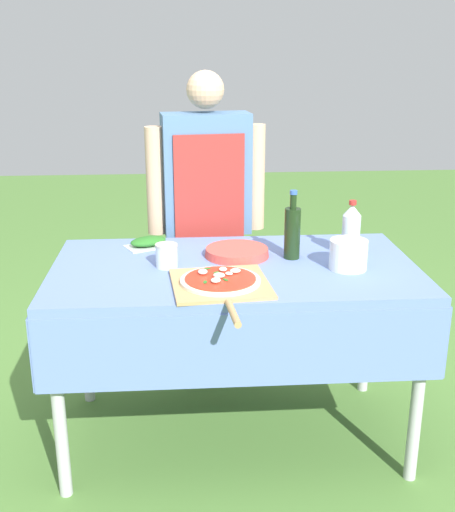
{
  "coord_description": "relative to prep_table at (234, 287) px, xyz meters",
  "views": [
    {
      "loc": [
        -0.2,
        -2.42,
        1.63
      ],
      "look_at": [
        -0.03,
        0.0,
        0.83
      ],
      "focal_mm": 45.0,
      "sensor_mm": 36.0,
      "label": 1
    }
  ],
  "objects": [
    {
      "name": "ground_plane",
      "position": [
        0.0,
        0.0,
        -0.7
      ],
      "size": [
        12.0,
        12.0,
        0.0
      ],
      "primitive_type": "plane",
      "color": "#517F38"
    },
    {
      "name": "prep_table",
      "position": [
        0.0,
        0.0,
        0.0
      ],
      "size": [
        1.48,
        0.82,
        0.79
      ],
      "color": "#607AB7",
      "rests_on": "ground"
    },
    {
      "name": "person_cook",
      "position": [
        -0.09,
        0.59,
        0.2
      ],
      "size": [
        0.57,
        0.23,
        1.52
      ],
      "rotation": [
        0.0,
        0.0,
        3.26
      ],
      "color": "#333D56",
      "rests_on": "ground"
    },
    {
      "name": "pizza_on_peel",
      "position": [
        -0.07,
        -0.23,
        0.11
      ],
      "size": [
        0.38,
        0.56,
        0.05
      ],
      "rotation": [
        0.0,
        0.0,
        0.09
      ],
      "color": "tan",
      "rests_on": "prep_table"
    },
    {
      "name": "oil_bottle",
      "position": [
        0.24,
        0.08,
        0.21
      ],
      "size": [
        0.07,
        0.07,
        0.29
      ],
      "color": "black",
      "rests_on": "prep_table"
    },
    {
      "name": "water_bottle",
      "position": [
        0.49,
        0.1,
        0.2
      ],
      "size": [
        0.08,
        0.08,
        0.24
      ],
      "color": "silver",
      "rests_on": "prep_table"
    },
    {
      "name": "herb_container",
      "position": [
        -0.36,
        0.27,
        0.11
      ],
      "size": [
        0.22,
        0.19,
        0.05
      ],
      "rotation": [
        0.0,
        0.0,
        0.46
      ],
      "color": "silver",
      "rests_on": "prep_table"
    },
    {
      "name": "mixing_tub",
      "position": [
        0.44,
        -0.07,
        0.15
      ],
      "size": [
        0.15,
        0.15,
        0.12
      ],
      "primitive_type": "cylinder",
      "color": "silver",
      "rests_on": "prep_table"
    },
    {
      "name": "plate_stack",
      "position": [
        0.02,
        0.12,
        0.11
      ],
      "size": [
        0.27,
        0.27,
        0.03
      ],
      "color": "#DB4C42",
      "rests_on": "prep_table"
    },
    {
      "name": "sauce_jar",
      "position": [
        -0.27,
        0.0,
        0.13
      ],
      "size": [
        0.09,
        0.09,
        0.1
      ],
      "color": "silver",
      "rests_on": "prep_table"
    }
  ]
}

